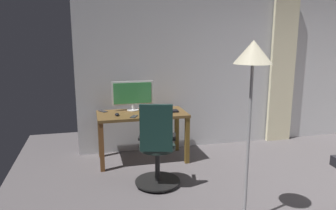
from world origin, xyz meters
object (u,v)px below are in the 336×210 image
at_px(office_chair, 157,150).
at_px(cell_phone_by_monitor, 103,111).
at_px(computer_monitor, 133,94).
at_px(computer_mouse, 117,114).
at_px(floor_lamp, 252,69).
at_px(computer_keyboard, 164,111).
at_px(cell_phone_face_up, 134,117).
at_px(desk, 142,120).

bearing_deg(office_chair, cell_phone_by_monitor, 131.99).
xyz_separation_m(computer_monitor, computer_mouse, (0.26, 0.29, -0.23)).
bearing_deg(floor_lamp, computer_keyboard, -78.46).
distance_m(office_chair, cell_phone_face_up, 0.77).
xyz_separation_m(desk, computer_keyboard, (-0.32, 0.05, 0.12)).
bearing_deg(computer_monitor, computer_keyboard, 150.09).
bearing_deg(cell_phone_by_monitor, desk, 125.30).
bearing_deg(computer_mouse, computer_keyboard, -176.25).
bearing_deg(computer_monitor, floor_lamp, 111.13).
bearing_deg(cell_phone_face_up, computer_mouse, 0.10).
bearing_deg(computer_mouse, desk, -166.05).
bearing_deg(floor_lamp, computer_mouse, -59.17).
distance_m(computer_monitor, computer_keyboard, 0.55).
distance_m(desk, computer_monitor, 0.42).
xyz_separation_m(computer_monitor, floor_lamp, (-0.80, 2.08, 0.55)).
height_order(computer_mouse, cell_phone_by_monitor, computer_mouse).
height_order(cell_phone_face_up, floor_lamp, floor_lamp).
distance_m(computer_monitor, cell_phone_face_up, 0.48).
height_order(computer_monitor, computer_mouse, computer_monitor).
relative_size(cell_phone_by_monitor, cell_phone_face_up, 1.00).
height_order(desk, computer_mouse, computer_mouse).
relative_size(desk, computer_monitor, 2.10).
bearing_deg(cell_phone_face_up, cell_phone_by_monitor, -17.84).
relative_size(computer_mouse, floor_lamp, 0.06).
bearing_deg(cell_phone_by_monitor, computer_monitor, 144.98).
bearing_deg(cell_phone_face_up, computer_keyboard, -131.31).
bearing_deg(cell_phone_by_monitor, floor_lamp, 87.37).
bearing_deg(cell_phone_face_up, desk, -95.60).
height_order(computer_monitor, computer_keyboard, computer_monitor).
distance_m(cell_phone_by_monitor, floor_lamp, 2.56).
distance_m(cell_phone_by_monitor, cell_phone_face_up, 0.58).
height_order(office_chair, floor_lamp, floor_lamp).
xyz_separation_m(office_chair, cell_phone_by_monitor, (0.57, -1.13, 0.25)).
relative_size(cell_phone_by_monitor, floor_lamp, 0.08).
relative_size(computer_keyboard, cell_phone_face_up, 2.77).
relative_size(desk, computer_mouse, 12.83).
relative_size(office_chair, computer_monitor, 1.73).
xyz_separation_m(cell_phone_by_monitor, floor_lamp, (-1.24, 2.09, 0.79)).
xyz_separation_m(desk, computer_mouse, (0.37, 0.09, 0.12)).
bearing_deg(computer_mouse, cell_phone_face_up, 150.94).
bearing_deg(computer_keyboard, cell_phone_face_up, 19.54).
bearing_deg(desk, computer_monitor, -62.30).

